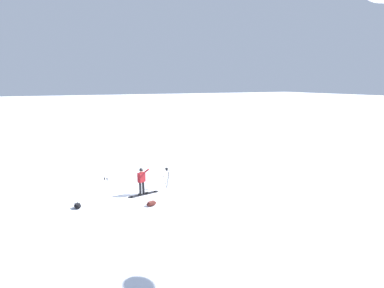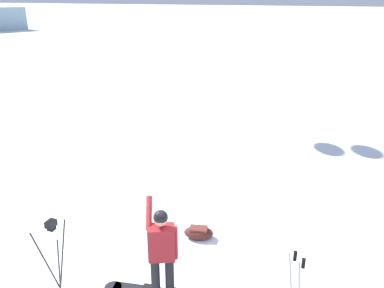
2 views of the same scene
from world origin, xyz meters
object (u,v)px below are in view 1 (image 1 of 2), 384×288
gear_bag_large (78,206)px  ski_poles (106,186)px  snowboarder (142,179)px  snowboard (144,194)px  camera_tripod (167,174)px  gear_bag_small (151,204)px

gear_bag_large → ski_poles: 1.76m
snowboarder → gear_bag_large: 3.66m
snowboard → camera_tripod: 1.88m
snowboarder → snowboard: 0.94m
snowboarder → snowboard: snowboarder is taller
gear_bag_large → camera_tripod: size_ratio=0.41×
snowboard → camera_tripod: size_ratio=1.45×
snowboarder → ski_poles: bearing=0.3°
ski_poles → gear_bag_large: bearing=15.1°
gear_bag_large → snowboarder: bearing=-173.1°
gear_bag_large → camera_tripod: (-5.21, -0.81, 0.79)m
snowboard → ski_poles: size_ratio=1.43×
snowboard → ski_poles: (2.06, -0.03, 0.83)m
snowboarder → gear_bag_small: (-0.00, 1.75, -0.84)m
camera_tripod → gear_bag_small: size_ratio=2.02×
gear_bag_large → gear_bag_small: size_ratio=0.84×
snowboarder → camera_tripod: size_ratio=1.25×
snowboard → snowboarder: bearing=-29.5°
camera_tripod → gear_bag_small: (1.67, 2.13, -0.81)m
camera_tripod → gear_bag_small: 2.83m
camera_tripod → ski_poles: size_ratio=0.99×
camera_tripod → ski_poles: ski_poles is taller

